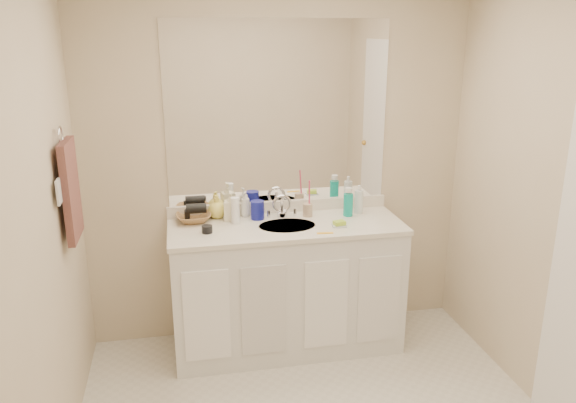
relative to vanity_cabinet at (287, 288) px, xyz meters
The scene contains 26 objects.
wall_back 0.82m from the vanity_cabinet, 90.00° to the left, with size 2.60×0.02×2.40m, color beige.
wall_left 1.83m from the vanity_cabinet, 141.75° to the right, with size 0.02×2.60×2.40m, color beige.
vanity_cabinet is the anchor object (origin of this frame).
countertop 0.44m from the vanity_cabinet, ahead, with size 1.52×0.57×0.03m, color white.
backsplash 0.56m from the vanity_cabinet, 90.00° to the left, with size 1.52×0.03×0.08m, color white.
sink_basin 0.44m from the vanity_cabinet, 90.00° to the right, with size 0.37×0.37×0.02m, color #B3A99C.
faucet 0.53m from the vanity_cabinet, 90.00° to the left, with size 0.02×0.02×0.11m, color silver.
mirror 1.17m from the vanity_cabinet, 90.00° to the left, with size 1.48×0.01×1.20m, color white.
blue_mug 0.56m from the vanity_cabinet, 139.11° to the left, with size 0.09×0.09×0.12m, color navy.
tan_cup 0.54m from the vanity_cabinet, 37.50° to the left, with size 0.07×0.07×0.09m, color tan.
toothbrush 0.65m from the vanity_cabinet, 35.95° to the left, with size 0.01×0.01×0.21m, color #DD3A61.
mouthwash_bottle 0.70m from the vanity_cabinet, 11.66° to the left, with size 0.06×0.06×0.15m, color #0DA392.
clear_pump_bottle 0.77m from the vanity_cabinet, 14.67° to the left, with size 0.06×0.06×0.16m, color white.
soap_dish 0.57m from the vanity_cabinet, 18.33° to the right, with size 0.09×0.07×0.01m, color silver.
green_soap 0.59m from the vanity_cabinet, 18.33° to the right, with size 0.07×0.05×0.03m, color #AAD634.
orange_comb 0.54m from the vanity_cabinet, 46.50° to the right, with size 0.10×0.02×0.00m, color yellow.
dark_jar 0.71m from the vanity_cabinet, behind, with size 0.07×0.07×0.05m, color black.
extra_white_bottle 0.64m from the vanity_cabinet, 165.14° to the left, with size 0.05×0.05×0.17m, color white.
soap_bottle_white 0.63m from the vanity_cabinet, 137.45° to the left, with size 0.07×0.07×0.17m, color silver.
soap_bottle_cream 0.67m from the vanity_cabinet, 155.26° to the left, with size 0.09×0.09×0.20m, color #F6EFC8.
soap_bottle_yellow 0.72m from the vanity_cabinet, 152.54° to the left, with size 0.12×0.12×0.15m, color #F2E25E.
wicker_basket 0.78m from the vanity_cabinet, 163.72° to the left, with size 0.23×0.23×0.06m, color olive.
hair_dryer 0.81m from the vanity_cabinet, 163.18° to the left, with size 0.07×0.07×0.13m, color black.
towel_ring 1.71m from the vanity_cabinet, 168.86° to the right, with size 0.11×0.11×0.01m, color silver.
hand_towel 1.52m from the vanity_cabinet, 168.69° to the right, with size 0.04×0.32×0.55m, color #492A27.
switch_plate 1.61m from the vanity_cabinet, 160.52° to the right, with size 0.01×0.09×0.13m, color silver.
Camera 1 is at (-0.67, -2.34, 2.09)m, focal length 35.00 mm.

